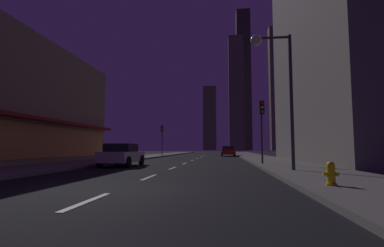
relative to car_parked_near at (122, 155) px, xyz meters
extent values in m
cube|color=black|center=(3.60, 22.09, -0.79)|extent=(78.00, 136.00, 0.10)
cube|color=#605E59|center=(10.60, 22.09, -0.67)|extent=(4.00, 76.00, 0.15)
cube|color=#605E59|center=(-3.40, 22.09, -0.67)|extent=(4.00, 76.00, 0.15)
cube|color=silver|center=(3.60, -11.91, -0.73)|extent=(0.16, 2.20, 0.01)
cube|color=silver|center=(3.60, -6.71, -0.73)|extent=(0.16, 2.20, 0.01)
cube|color=silver|center=(3.60, -1.51, -0.73)|extent=(0.16, 2.20, 0.01)
cube|color=silver|center=(3.60, 3.69, -0.73)|extent=(0.16, 2.20, 0.01)
cube|color=silver|center=(3.60, 8.89, -0.73)|extent=(0.16, 2.20, 0.01)
cube|color=silver|center=(3.60, 14.09, -0.73)|extent=(0.16, 2.20, 0.01)
cube|color=silver|center=(3.60, 19.29, -0.73)|extent=(0.16, 2.20, 0.01)
cube|color=silver|center=(3.60, 24.49, -0.73)|extent=(0.16, 2.20, 0.01)
cube|color=#D88C3F|center=(-5.40, -1.03, 0.86)|extent=(0.10, 20.01, 2.20)
cube|color=maroon|center=(-5.00, -1.03, 2.26)|extent=(0.90, 20.61, 0.20)
cube|color=slate|center=(18.10, 6.09, 9.50)|extent=(11.00, 20.00, 20.48)
cube|color=brown|center=(-1.21, 143.74, 17.39)|extent=(7.24, 6.34, 36.25)
cube|color=#615D49|center=(12.26, 109.43, 24.85)|extent=(6.47, 7.50, 51.18)
cube|color=#373429|center=(17.55, 134.02, 36.85)|extent=(7.31, 8.52, 75.18)
cube|color=#635E4A|center=(34.18, 129.37, 31.00)|extent=(7.83, 5.88, 63.49)
cube|color=silver|center=(0.00, 0.05, -0.13)|extent=(1.80, 4.20, 0.65)
cube|color=black|center=(0.00, -0.15, 0.43)|extent=(1.64, 2.00, 0.55)
cylinder|color=black|center=(-0.88, 1.45, -0.40)|extent=(0.22, 0.68, 0.68)
cylinder|color=black|center=(0.88, 1.45, -0.40)|extent=(0.22, 0.68, 0.68)
cylinder|color=black|center=(-0.88, -1.35, -0.40)|extent=(0.22, 0.68, 0.68)
cylinder|color=black|center=(0.88, -1.35, -0.40)|extent=(0.22, 0.68, 0.68)
sphere|color=white|center=(-0.55, 2.10, -0.08)|extent=(0.18, 0.18, 0.18)
sphere|color=white|center=(0.55, 2.10, -0.08)|extent=(0.18, 0.18, 0.18)
cube|color=#B21919|center=(7.20, 23.37, -0.13)|extent=(1.80, 4.20, 0.65)
cube|color=black|center=(7.20, 23.17, 0.43)|extent=(1.64, 2.00, 0.55)
cylinder|color=black|center=(6.32, 24.77, -0.40)|extent=(0.22, 0.68, 0.68)
cylinder|color=black|center=(8.08, 24.77, -0.40)|extent=(0.22, 0.68, 0.68)
cylinder|color=black|center=(6.32, 21.97, -0.40)|extent=(0.22, 0.68, 0.68)
cylinder|color=black|center=(8.08, 21.97, -0.40)|extent=(0.22, 0.68, 0.68)
sphere|color=white|center=(6.65, 25.42, -0.08)|extent=(0.18, 0.18, 0.18)
sphere|color=white|center=(7.75, 25.42, -0.08)|extent=(0.18, 0.18, 0.18)
cylinder|color=yellow|center=(9.50, -9.64, -0.32)|extent=(0.22, 0.22, 0.55)
sphere|color=yellow|center=(9.50, -9.64, -0.04)|extent=(0.21, 0.21, 0.21)
cylinder|color=yellow|center=(9.50, -9.64, -0.56)|extent=(0.30, 0.30, 0.06)
cylinder|color=yellow|center=(9.34, -9.64, -0.29)|extent=(0.10, 0.10, 0.10)
cylinder|color=yellow|center=(9.66, -9.64, -0.29)|extent=(0.10, 0.10, 0.10)
cylinder|color=gold|center=(-2.30, 9.61, -0.32)|extent=(0.22, 0.22, 0.55)
sphere|color=gold|center=(-2.30, 9.61, -0.04)|extent=(0.21, 0.21, 0.21)
cylinder|color=gold|center=(-2.30, 9.61, -0.56)|extent=(0.30, 0.30, 0.06)
cylinder|color=gold|center=(-2.46, 9.61, -0.29)|extent=(0.10, 0.10, 0.10)
cylinder|color=gold|center=(-2.14, 9.61, -0.29)|extent=(0.10, 0.10, 0.10)
cylinder|color=#2D2D2D|center=(9.10, 1.39, 1.51)|extent=(0.12, 0.12, 4.20)
cube|color=black|center=(9.10, 1.19, 3.11)|extent=(0.32, 0.24, 0.90)
sphere|color=red|center=(9.10, 1.06, 3.39)|extent=(0.18, 0.18, 0.18)
sphere|color=#F2B20C|center=(9.10, 1.06, 3.11)|extent=(0.18, 0.18, 0.18)
sphere|color=#19D833|center=(9.10, 1.06, 2.83)|extent=(0.18, 0.18, 0.18)
cylinder|color=#2D2D2D|center=(-1.90, 20.78, 1.51)|extent=(0.12, 0.12, 4.20)
cube|color=black|center=(-1.90, 20.58, 3.11)|extent=(0.32, 0.24, 0.90)
sphere|color=red|center=(-1.90, 20.45, 3.39)|extent=(0.18, 0.18, 0.18)
sphere|color=#F2B20C|center=(-1.90, 20.45, 3.11)|extent=(0.18, 0.18, 0.18)
sphere|color=#19D833|center=(-1.90, 20.45, 2.83)|extent=(0.18, 0.18, 0.18)
cylinder|color=#38383D|center=(9.80, -4.09, 2.66)|extent=(0.16, 0.16, 6.50)
cylinder|color=#38383D|center=(9.00, -4.09, 5.81)|extent=(1.60, 0.12, 0.12)
sphere|color=#FCF7CC|center=(8.20, -4.09, 5.71)|extent=(0.56, 0.56, 0.56)
camera|label=1|loc=(6.57, -17.95, 0.43)|focal=26.67mm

